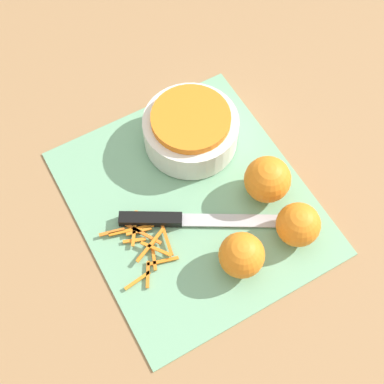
# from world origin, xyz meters

# --- Properties ---
(ground_plane) EXTENTS (4.00, 4.00, 0.00)m
(ground_plane) POSITION_xyz_m (0.00, 0.00, 0.00)
(ground_plane) COLOR #9E754C
(cutting_board) EXTENTS (0.41, 0.36, 0.01)m
(cutting_board) POSITION_xyz_m (0.00, 0.00, 0.00)
(cutting_board) COLOR #75AD84
(cutting_board) RESTS_ON ground_plane
(bowl_speckled) EXTENTS (0.16, 0.16, 0.07)m
(bowl_speckled) POSITION_xyz_m (-0.10, 0.06, 0.04)
(bowl_speckled) COLOR silver
(bowl_speckled) RESTS_ON cutting_board
(knife) EXTENTS (0.15, 0.23, 0.02)m
(knife) POSITION_xyz_m (0.01, -0.05, 0.01)
(knife) COLOR black
(knife) RESTS_ON cutting_board
(orange_left) EXTENTS (0.07, 0.07, 0.07)m
(orange_left) POSITION_xyz_m (0.13, 0.01, 0.04)
(orange_left) COLOR orange
(orange_left) RESTS_ON cutting_board
(orange_right) EXTENTS (0.07, 0.07, 0.07)m
(orange_right) POSITION_xyz_m (0.13, 0.11, 0.04)
(orange_right) COLOR orange
(orange_right) RESTS_ON cutting_board
(orange_back) EXTENTS (0.08, 0.08, 0.08)m
(orange_back) POSITION_xyz_m (0.04, 0.11, 0.04)
(orange_back) COLOR orange
(orange_back) RESTS_ON cutting_board
(peel_pile) EXTENTS (0.12, 0.10, 0.01)m
(peel_pile) POSITION_xyz_m (0.03, -0.10, 0.01)
(peel_pile) COLOR orange
(peel_pile) RESTS_ON cutting_board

